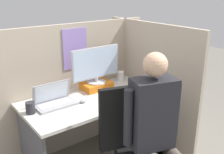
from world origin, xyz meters
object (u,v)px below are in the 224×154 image
object	(u,v)px
paper_box	(97,85)
pen_cup	(30,108)
monitor	(96,65)
carrot_toy	(118,98)
stapler	(137,83)
coffee_mug	(120,76)
office_chair	(139,146)
person	(157,124)
laptop	(55,101)

from	to	relation	value
paper_box	pen_cup	xyz separation A→B (m)	(-0.79, -0.14, 0.02)
monitor	carrot_toy	distance (m)	0.47
paper_box	carrot_toy	world-z (taller)	paper_box
stapler	pen_cup	xyz separation A→B (m)	(-1.23, 0.03, 0.03)
coffee_mug	pen_cup	size ratio (longest dim) A/B	1.04
office_chair	coffee_mug	distance (m)	1.10
stapler	coffee_mug	size ratio (longest dim) A/B	1.30
office_chair	pen_cup	bearing A→B (deg)	130.77
paper_box	monitor	size ratio (longest dim) A/B	0.55
stapler	person	xyz separation A→B (m)	(-0.56, -0.85, 0.03)
stapler	person	distance (m)	1.01
stapler	coffee_mug	distance (m)	0.23
monitor	carrot_toy	world-z (taller)	monitor
monitor	person	size ratio (longest dim) A/B	0.43
laptop	coffee_mug	size ratio (longest dim) A/B	3.40
paper_box	office_chair	size ratio (longest dim) A/B	0.31
stapler	carrot_toy	size ratio (longest dim) A/B	1.04
pen_cup	stapler	bearing A→B (deg)	-1.33
laptop	pen_cup	world-z (taller)	laptop
pen_cup	paper_box	bearing A→B (deg)	9.74
laptop	coffee_mug	xyz separation A→B (m)	(0.92, 0.16, 0.01)
stapler	office_chair	size ratio (longest dim) A/B	0.14
stapler	office_chair	world-z (taller)	office_chair
laptop	office_chair	xyz separation A→B (m)	(0.39, -0.76, -0.25)
carrot_toy	coffee_mug	distance (m)	0.58
person	pen_cup	xyz separation A→B (m)	(-0.68, 0.88, 0.00)
laptop	carrot_toy	world-z (taller)	laptop
pen_cup	coffee_mug	bearing A→B (deg)	9.05
stapler	paper_box	bearing A→B (deg)	159.52
monitor	coffee_mug	distance (m)	0.44
laptop	pen_cup	distance (m)	0.24
laptop	office_chair	distance (m)	0.89
office_chair	person	world-z (taller)	person
stapler	person	world-z (taller)	person
stapler	office_chair	bearing A→B (deg)	-130.49
person	pen_cup	world-z (taller)	person
monitor	office_chair	bearing A→B (deg)	-100.43
laptop	office_chair	size ratio (longest dim) A/B	0.37
paper_box	coffee_mug	world-z (taller)	coffee_mug
laptop	carrot_toy	xyz separation A→B (m)	(0.54, -0.28, -0.02)
stapler	carrot_toy	xyz separation A→B (m)	(-0.45, -0.22, 0.00)
monitor	paper_box	bearing A→B (deg)	-90.00
coffee_mug	pen_cup	xyz separation A→B (m)	(-1.17, -0.19, -0.00)
laptop	stapler	world-z (taller)	laptop
monitor	stapler	size ratio (longest dim) A/B	4.03
laptop	carrot_toy	distance (m)	0.61
monitor	pen_cup	xyz separation A→B (m)	(-0.79, -0.14, -0.22)
office_chair	monitor	bearing A→B (deg)	79.57
pen_cup	monitor	bearing A→B (deg)	9.93
stapler	coffee_mug	bearing A→B (deg)	107.29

